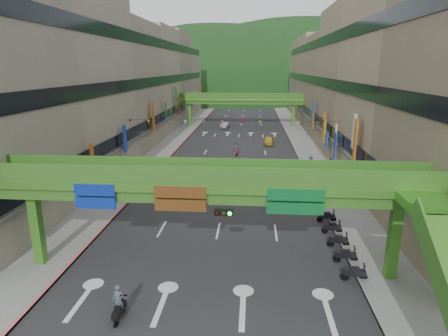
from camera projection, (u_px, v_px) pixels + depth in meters
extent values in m
cube|color=#28282B|center=(238.00, 140.00, 65.93)|extent=(18.00, 140.00, 0.02)
cube|color=gray|center=(176.00, 138.00, 66.72)|extent=(4.00, 140.00, 0.15)
cube|color=gray|center=(301.00, 140.00, 65.09)|extent=(4.00, 140.00, 0.15)
cube|color=#CC5959|center=(187.00, 138.00, 66.58)|extent=(0.20, 140.00, 0.18)
cube|color=gray|center=(290.00, 140.00, 65.23)|extent=(0.20, 140.00, 0.18)
cube|color=#9E937F|center=(129.00, 84.00, 64.84)|extent=(12.00, 95.00, 19.00)
cube|color=black|center=(165.00, 115.00, 65.78)|extent=(0.08, 90.25, 1.40)
cube|color=black|center=(163.00, 80.00, 64.21)|extent=(0.08, 90.25, 1.40)
cube|color=black|center=(162.00, 44.00, 62.64)|extent=(0.08, 90.25, 1.40)
cube|color=gray|center=(353.00, 85.00, 62.03)|extent=(12.00, 95.00, 19.00)
cube|color=black|center=(314.00, 117.00, 63.87)|extent=(0.08, 90.25, 1.40)
cube|color=black|center=(316.00, 81.00, 62.29)|extent=(0.08, 90.25, 1.40)
cube|color=black|center=(318.00, 43.00, 60.72)|extent=(0.08, 90.25, 1.40)
cube|color=#4C9E2D|center=(208.00, 184.00, 22.08)|extent=(28.00, 2.20, 0.50)
cube|color=#387223|center=(209.00, 194.00, 22.24)|extent=(28.00, 1.76, 0.70)
cube|color=#4C9E2D|center=(37.00, 230.00, 23.78)|extent=(0.60, 0.60, 4.80)
cube|color=#4C9E2D|center=(393.00, 243.00, 22.15)|extent=(0.60, 0.60, 4.80)
cube|color=#387223|center=(206.00, 176.00, 20.87)|extent=(28.00, 0.12, 1.10)
cube|color=#387223|center=(210.00, 167.00, 22.88)|extent=(28.00, 0.12, 1.10)
cube|color=navy|center=(95.00, 197.00, 21.68)|extent=(2.40, 0.12, 1.50)
cube|color=#593314|center=(180.00, 199.00, 21.31)|extent=(3.00, 0.12, 1.50)
cube|color=#0C5926|center=(295.00, 203.00, 20.83)|extent=(3.20, 0.12, 1.50)
cube|color=black|center=(224.00, 212.00, 21.16)|extent=(1.10, 0.28, 0.35)
cube|color=#4C9E2D|center=(241.00, 100.00, 78.85)|extent=(28.00, 2.20, 0.50)
cube|color=#387223|center=(241.00, 102.00, 79.01)|extent=(28.00, 1.76, 0.70)
cube|color=#4C9E2D|center=(190.00, 115.00, 80.54)|extent=(0.60, 0.60, 4.80)
cube|color=#4C9E2D|center=(293.00, 116.00, 78.92)|extent=(0.60, 0.60, 4.80)
cube|color=#387223|center=(241.00, 96.00, 77.64)|extent=(28.00, 0.12, 1.10)
cube|color=#387223|center=(241.00, 95.00, 79.64)|extent=(28.00, 0.12, 1.10)
ellipsoid|color=#1C4419|center=(215.00, 94.00, 172.87)|extent=(168.00, 140.00, 112.00)
ellipsoid|color=#1C4419|center=(298.00, 92.00, 189.16)|extent=(208.00, 176.00, 128.00)
cylinder|color=black|center=(232.00, 120.00, 45.06)|extent=(26.00, 0.03, 0.03)
cone|color=red|center=(130.00, 121.00, 46.05)|extent=(0.36, 0.36, 0.40)
cone|color=gold|center=(149.00, 122.00, 45.88)|extent=(0.36, 0.36, 0.40)
cone|color=#193FB2|center=(167.00, 122.00, 45.71)|extent=(0.36, 0.36, 0.40)
cone|color=silver|center=(185.00, 122.00, 45.54)|extent=(0.36, 0.36, 0.40)
cone|color=#198C33|center=(204.00, 122.00, 45.38)|extent=(0.36, 0.36, 0.40)
cone|color=orange|center=(222.00, 122.00, 45.21)|extent=(0.36, 0.36, 0.40)
cone|color=red|center=(241.00, 123.00, 45.04)|extent=(0.36, 0.36, 0.40)
cone|color=gold|center=(260.00, 123.00, 44.87)|extent=(0.36, 0.36, 0.40)
cone|color=#193FB2|center=(279.00, 123.00, 44.70)|extent=(0.36, 0.36, 0.40)
cone|color=silver|center=(298.00, 123.00, 44.54)|extent=(0.36, 0.36, 0.40)
cone|color=#198C33|center=(318.00, 123.00, 44.37)|extent=(0.36, 0.36, 0.40)
cone|color=orange|center=(337.00, 124.00, 44.20)|extent=(0.36, 0.36, 0.40)
cube|color=black|center=(119.00, 310.00, 18.94)|extent=(0.37, 1.31, 0.35)
cube|color=black|center=(119.00, 306.00, 18.87)|extent=(0.31, 0.55, 0.18)
cube|color=black|center=(122.00, 295.00, 19.33)|extent=(0.55, 0.07, 0.06)
cylinder|color=black|center=(123.00, 309.00, 19.54)|extent=(0.11, 0.50, 0.50)
cylinder|color=black|center=(116.00, 322.00, 18.48)|extent=(0.11, 0.50, 0.50)
imported|color=#414B59|center=(118.00, 300.00, 18.78)|extent=(0.59, 0.39, 1.60)
cube|color=black|center=(266.00, 181.00, 40.36)|extent=(0.58, 1.34, 0.35)
cube|color=black|center=(266.00, 179.00, 40.29)|extent=(0.39, 0.59, 0.18)
cube|color=black|center=(267.00, 175.00, 40.74)|extent=(0.55, 0.16, 0.06)
cylinder|color=black|center=(267.00, 182.00, 40.95)|extent=(0.19, 0.51, 0.50)
cylinder|color=black|center=(266.00, 185.00, 39.92)|extent=(0.19, 0.51, 0.50)
imported|color=maroon|center=(267.00, 176.00, 40.21)|extent=(0.83, 0.70, 1.53)
cube|color=#9C9CA4|center=(183.00, 193.00, 36.43)|extent=(0.43, 1.32, 0.35)
cube|color=#9C9CA4|center=(183.00, 191.00, 36.37)|extent=(0.33, 0.57, 0.18)
cube|color=#9C9CA4|center=(184.00, 187.00, 36.83)|extent=(0.55, 0.09, 0.06)
cylinder|color=black|center=(184.00, 194.00, 37.04)|extent=(0.13, 0.51, 0.50)
cylinder|color=black|center=(183.00, 198.00, 35.98)|extent=(0.13, 0.51, 0.50)
imported|color=#2B353B|center=(183.00, 187.00, 36.26)|extent=(1.01, 0.47, 1.69)
cube|color=maroon|center=(236.00, 152.00, 54.25)|extent=(0.42, 1.32, 0.35)
cube|color=maroon|center=(236.00, 150.00, 54.18)|extent=(0.33, 0.56, 0.18)
cube|color=maroon|center=(237.00, 147.00, 54.64)|extent=(0.55, 0.09, 0.06)
cylinder|color=black|center=(237.00, 153.00, 54.85)|extent=(0.13, 0.50, 0.50)
cylinder|color=black|center=(236.00, 154.00, 53.80)|extent=(0.13, 0.50, 0.50)
imported|color=#3C3E44|center=(236.00, 147.00, 54.08)|extent=(0.84, 0.57, 1.67)
cube|color=black|center=(354.00, 272.00, 22.41)|extent=(1.32, 0.44, 0.35)
cube|color=black|center=(355.00, 269.00, 22.35)|extent=(0.57, 0.34, 0.18)
cube|color=black|center=(364.00, 265.00, 22.28)|extent=(0.10, 0.55, 0.06)
cylinder|color=black|center=(363.00, 277.00, 22.49)|extent=(0.51, 0.13, 0.50)
cylinder|color=black|center=(345.00, 277.00, 22.49)|extent=(0.51, 0.13, 0.50)
cube|color=black|center=(346.00, 255.00, 24.53)|extent=(1.32, 0.44, 0.35)
cube|color=black|center=(346.00, 251.00, 24.46)|extent=(0.57, 0.34, 0.18)
cube|color=black|center=(355.00, 248.00, 24.40)|extent=(0.10, 0.55, 0.06)
cylinder|color=black|center=(354.00, 259.00, 24.60)|extent=(0.51, 0.13, 0.50)
cylinder|color=black|center=(337.00, 259.00, 24.61)|extent=(0.51, 0.13, 0.50)
cube|color=black|center=(338.00, 240.00, 26.65)|extent=(1.32, 0.44, 0.35)
cube|color=black|center=(339.00, 236.00, 26.58)|extent=(0.57, 0.34, 0.18)
cube|color=black|center=(347.00, 233.00, 26.51)|extent=(0.10, 0.55, 0.06)
cylinder|color=black|center=(346.00, 244.00, 26.72)|extent=(0.51, 0.13, 0.50)
cylinder|color=black|center=(330.00, 243.00, 26.73)|extent=(0.51, 0.13, 0.50)
cube|color=black|center=(332.00, 227.00, 28.76)|extent=(1.32, 0.44, 0.35)
cube|color=black|center=(332.00, 224.00, 28.70)|extent=(0.57, 0.34, 0.18)
cube|color=black|center=(340.00, 221.00, 28.63)|extent=(0.10, 0.55, 0.06)
cylinder|color=black|center=(339.00, 231.00, 28.84)|extent=(0.51, 0.13, 0.50)
cylinder|color=black|center=(325.00, 231.00, 28.85)|extent=(0.51, 0.13, 0.50)
cube|color=black|center=(327.00, 216.00, 30.88)|extent=(1.32, 0.44, 0.35)
cube|color=black|center=(327.00, 213.00, 30.81)|extent=(0.57, 0.34, 0.18)
cube|color=black|center=(334.00, 210.00, 30.75)|extent=(0.10, 0.55, 0.06)
cylinder|color=black|center=(333.00, 219.00, 30.96)|extent=(0.51, 0.13, 0.50)
cylinder|color=black|center=(320.00, 219.00, 30.96)|extent=(0.51, 0.13, 0.50)
imported|color=#A09EA6|center=(225.00, 125.00, 78.03)|extent=(1.99, 4.03, 1.27)
imported|color=gold|center=(269.00, 141.00, 61.75)|extent=(1.84, 3.97, 1.32)
imported|color=#B92D15|center=(327.00, 191.00, 36.14)|extent=(0.84, 0.66, 1.67)
imported|color=#25232B|center=(330.00, 165.00, 46.06)|extent=(0.95, 0.60, 1.50)
imported|color=#2F3952|center=(310.00, 164.00, 46.36)|extent=(0.84, 0.60, 1.67)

